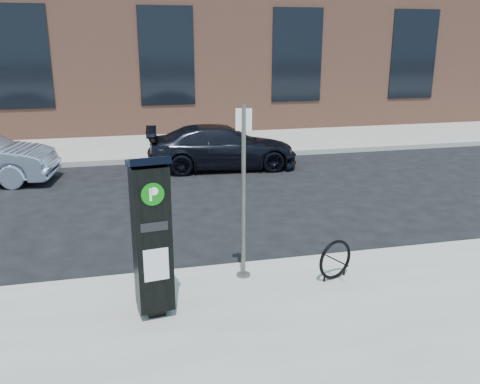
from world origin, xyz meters
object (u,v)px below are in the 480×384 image
object	(u,v)px
sign_pole	(244,195)
car_dark	(222,147)
parking_kiosk	(152,236)
bike_rack	(335,260)

from	to	relation	value
sign_pole	car_dark	bearing A→B (deg)	95.59
sign_pole	car_dark	xyz separation A→B (m)	(1.15, 7.28, -0.80)
parking_kiosk	sign_pole	size ratio (longest dim) A/B	0.82
car_dark	bike_rack	bearing A→B (deg)	-175.06
bike_rack	car_dark	distance (m)	7.68
parking_kiosk	car_dark	xyz separation A→B (m)	(2.52, 8.09, -0.61)
bike_rack	parking_kiosk	bearing A→B (deg)	168.67
sign_pole	bike_rack	world-z (taller)	sign_pole
parking_kiosk	car_dark	size ratio (longest dim) A/B	0.49
parking_kiosk	car_dark	bearing A→B (deg)	65.13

